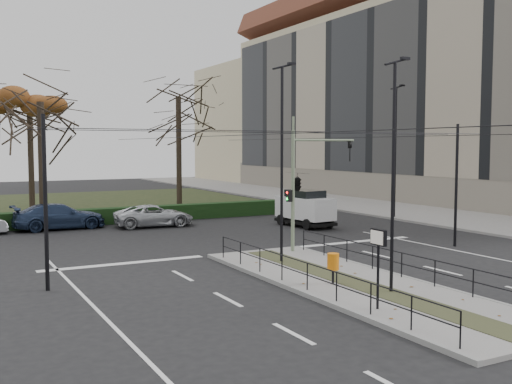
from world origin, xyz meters
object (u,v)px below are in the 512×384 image
at_px(bare_tree_near, 40,111).
at_px(parked_car_third, 59,216).
at_px(traffic_light, 299,181).
at_px(streetlamp_median_far, 282,161).
at_px(litter_bin, 333,262).
at_px(info_panel, 378,247).
at_px(rust_tree, 29,97).
at_px(streetlamp_sidewalk, 396,150).
at_px(parked_car_fourth, 154,216).
at_px(white_van, 305,207).
at_px(streetlamp_median_near, 393,174).
at_px(bare_tree_center, 178,105).

bearing_deg(bare_tree_near, parked_car_third, -78.23).
relative_size(traffic_light, streetlamp_median_far, 0.67).
distance_m(litter_bin, bare_tree_near, 23.96).
distance_m(info_panel, streetlamp_median_far, 8.04).
xyz_separation_m(parked_car_third, rust_tree, (0.23, 12.97, 7.94)).
xyz_separation_m(info_panel, rust_tree, (-4.73, 36.01, 6.72)).
relative_size(litter_bin, streetlamp_median_far, 0.13).
relative_size(info_panel, rust_tree, 0.21).
relative_size(info_panel, streetlamp_sidewalk, 0.27).
xyz_separation_m(parked_car_fourth, white_van, (8.16, -4.38, 0.51)).
bearing_deg(rust_tree, parked_car_fourth, -70.53).
bearing_deg(white_van, info_panel, -116.48).
relative_size(streetlamp_median_near, bare_tree_center, 0.65).
xyz_separation_m(traffic_light, parked_car_third, (-8.23, 13.53, -2.56)).
bearing_deg(info_panel, parked_car_fourth, 88.98).
bearing_deg(streetlamp_median_far, rust_tree, 101.87).
bearing_deg(litter_bin, parked_car_third, 106.06).
height_order(info_panel, bare_tree_center, bare_tree_center).
bearing_deg(bare_tree_center, parked_car_third, -139.24).
height_order(litter_bin, streetlamp_median_far, streetlamp_median_far).
height_order(traffic_light, litter_bin, traffic_light).
xyz_separation_m(streetlamp_sidewalk, white_van, (-7.48, -0.41, -3.49)).
distance_m(litter_bin, rust_tree, 34.11).
distance_m(parked_car_third, white_van, 14.74).
distance_m(parked_car_third, rust_tree, 15.21).
distance_m(streetlamp_median_far, white_van, 12.43).
relative_size(litter_bin, bare_tree_center, 0.09).
bearing_deg(parked_car_third, streetlamp_sidewalk, -107.06).
height_order(streetlamp_median_near, bare_tree_near, bare_tree_near).
bearing_deg(bare_tree_center, streetlamp_median_far, -101.42).
distance_m(streetlamp_median_far, bare_tree_center, 25.98).
xyz_separation_m(parked_car_fourth, rust_tree, (-5.12, 14.47, 8.04)).
relative_size(streetlamp_median_far, bare_tree_center, 0.70).
height_order(streetlamp_sidewalk, white_van, streetlamp_sidewalk).
distance_m(streetlamp_median_far, parked_car_fourth, 14.43).
bearing_deg(parked_car_fourth, bare_tree_near, 59.82).
height_order(litter_bin, white_van, white_van).
height_order(streetlamp_sidewalk, bare_tree_near, bare_tree_near).
xyz_separation_m(streetlamp_sidewalk, rust_tree, (-20.76, 18.44, 4.04)).
relative_size(traffic_light, streetlamp_median_near, 0.72).
height_order(info_panel, white_van, info_panel).
bearing_deg(info_panel, litter_bin, 77.36).
bearing_deg(bare_tree_near, bare_tree_center, 31.43).
bearing_deg(rust_tree, bare_tree_near, -94.11).
height_order(white_van, rust_tree, rust_tree).
relative_size(streetlamp_sidewalk, bare_tree_near, 0.89).
height_order(parked_car_fourth, bare_tree_near, bare_tree_near).
bearing_deg(parked_car_third, parked_car_fourth, -108.17).
bearing_deg(parked_car_third, litter_bin, -166.38).
distance_m(litter_bin, streetlamp_median_far, 5.54).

